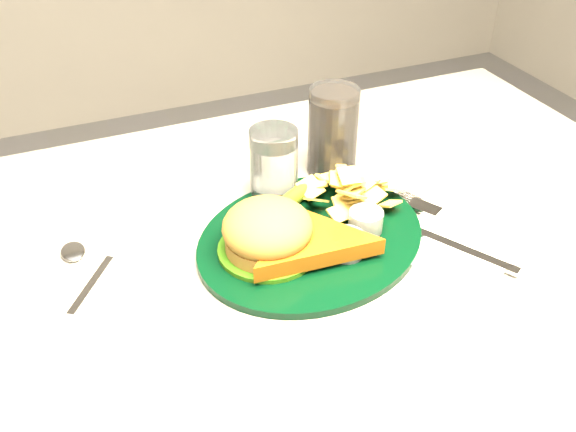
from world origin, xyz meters
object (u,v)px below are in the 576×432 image
at_px(dinner_plate, 312,219).
at_px(water_glass, 274,165).
at_px(cola_glass, 333,132).
at_px(fork_napkin, 457,244).

height_order(dinner_plate, water_glass, water_glass).
bearing_deg(dinner_plate, cola_glass, 34.19).
distance_m(dinner_plate, fork_napkin, 0.19).
distance_m(dinner_plate, water_glass, 0.12).
xyz_separation_m(dinner_plate, cola_glass, (0.10, 0.15, 0.03)).
bearing_deg(water_glass, fork_napkin, -49.81).
relative_size(water_glass, cola_glass, 0.79).
bearing_deg(fork_napkin, cola_glass, 75.82).
xyz_separation_m(cola_glass, fork_napkin, (0.06, -0.23, -0.06)).
height_order(cola_glass, fork_napkin, cola_glass).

